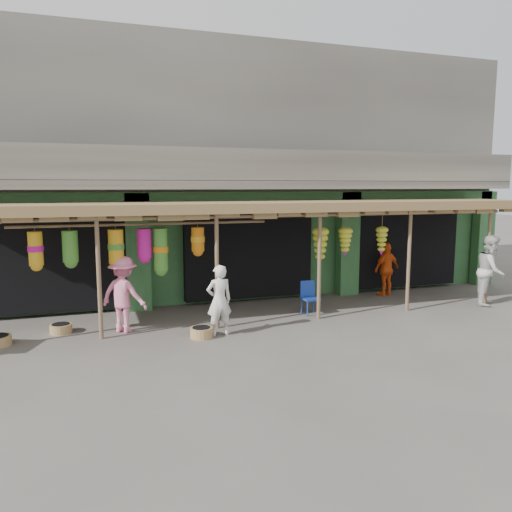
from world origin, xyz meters
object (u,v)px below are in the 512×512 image
object	(u,v)px
person_front	(219,300)
person_shopper	(124,294)
person_vendor	(387,269)
blue_chair	(309,295)
person_right	(491,270)

from	to	relation	value
person_front	person_shopper	world-z (taller)	person_shopper
person_front	person_vendor	distance (m)	6.04
blue_chair	person_vendor	bearing A→B (deg)	19.82
person_vendor	person_right	bearing A→B (deg)	122.86
person_vendor	person_front	bearing A→B (deg)	8.05
person_right	person_shopper	size ratio (longest dim) A/B	1.12
person_front	person_vendor	bearing A→B (deg)	-163.98
person_shopper	person_right	bearing A→B (deg)	-145.28
person_front	person_right	bearing A→B (deg)	176.95
person_vendor	blue_chair	bearing A→B (deg)	7.72
person_right	blue_chair	bearing A→B (deg)	132.60
person_front	person_vendor	xyz separation A→B (m)	(5.59, 2.28, 0.02)
person_front	person_right	xyz separation A→B (m)	(7.59, 0.41, 0.17)
person_vendor	person_shopper	xyz separation A→B (m)	(-7.50, -1.35, 0.05)
blue_chair	person_vendor	world-z (taller)	person_vendor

